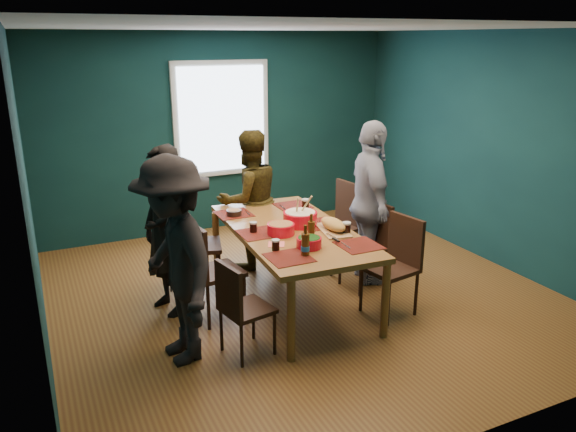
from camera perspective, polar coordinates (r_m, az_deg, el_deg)
name	(u,v)px	position (r m, az deg, el deg)	size (l,w,h in m)	color
room	(291,163)	(5.82, 0.33, 5.39)	(5.01, 5.01, 2.71)	brown
dining_table	(291,236)	(5.57, 0.32, -2.02)	(1.18, 2.18, 0.81)	olive
chair_left_far	(189,237)	(6.01, -10.01, -2.16)	(0.57, 0.57, 1.03)	black
chair_left_mid	(208,264)	(5.36, -8.15, -4.90)	(0.49, 0.49, 0.98)	black
chair_left_near	(239,303)	(4.76, -5.02, -8.78)	(0.45, 0.45, 0.85)	black
chair_right_far	(341,218)	(6.60, 5.45, -0.24)	(0.52, 0.52, 1.01)	black
chair_right_mid	(371,238)	(6.12, 8.43, -2.27)	(0.46, 0.46, 0.93)	black
chair_right_near	(397,258)	(5.58, 11.03, -4.18)	(0.51, 0.51, 0.97)	black
person_far_left	(166,231)	(5.53, -12.31, -1.50)	(0.61, 0.40, 1.67)	black
person_back	(249,200)	(6.51, -3.94, 1.64)	(0.79, 0.62, 1.63)	black
person_right	(370,204)	(6.13, 8.34, 1.26)	(1.05, 0.44, 1.79)	white
person_near_left	(175,262)	(4.66, -11.40, -4.55)	(1.13, 0.65, 1.75)	black
bowl_salad	(281,229)	(5.37, -0.73, -1.28)	(0.26, 0.26, 0.11)	red
bowl_dumpling	(300,218)	(5.62, 1.24, -0.19)	(0.34, 0.34, 0.32)	red
bowl_herbs	(309,242)	(5.04, 2.14, -2.66)	(0.23, 0.23, 0.10)	red
cutting_board	(333,226)	(5.46, 4.61, -0.98)	(0.32, 0.60, 0.13)	tan
small_bowl	(234,212)	(5.96, -5.50, 0.36)	(0.16, 0.16, 0.07)	black
beer_bottle_a	(305,245)	(4.84, 1.77, -2.93)	(0.08, 0.08, 0.28)	#49290D
beer_bottle_b	(311,231)	(5.18, 2.36, -1.49)	(0.07, 0.07, 0.26)	#49290D
cola_glass_a	(276,245)	(4.97, -1.26, -2.92)	(0.07, 0.07, 0.10)	black
cola_glass_b	(347,227)	(5.41, 5.97, -1.17)	(0.08, 0.08, 0.12)	black
cola_glass_c	(305,203)	(6.16, 1.79, 1.28)	(0.08, 0.08, 0.11)	black
cola_glass_d	(253,227)	(5.43, -3.54, -1.09)	(0.08, 0.08, 0.11)	black
napkin_a	(323,221)	(5.77, 3.62, -0.53)	(0.14, 0.14, 0.00)	#FF6B6B
napkin_b	(276,244)	(5.13, -1.19, -2.89)	(0.15, 0.15, 0.00)	#FF6B6B
napkin_c	(363,246)	(5.12, 7.61, -3.09)	(0.15, 0.15, 0.00)	#FF6B6B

